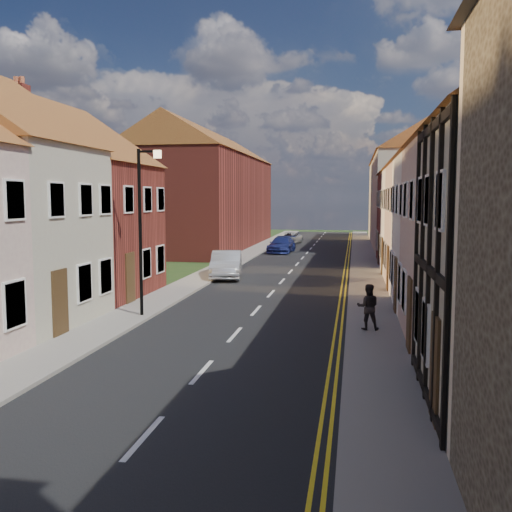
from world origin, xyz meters
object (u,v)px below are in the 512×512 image
lamppost (142,221)px  car_far (282,245)px  car_mid (226,264)px  pedestrian_right (368,307)px  car_distant (288,238)px

lamppost → car_far: lamppost is taller
car_mid → car_far: bearing=76.0°
car_mid → car_far: size_ratio=1.03×
pedestrian_right → car_mid: bearing=-60.3°
car_far → car_distant: car_far is taller
pedestrian_right → car_far: bearing=-79.2°
car_mid → car_distant: size_ratio=1.14×
lamppost → pedestrian_right: size_ratio=4.02×
lamppost → car_far: 26.14m
car_mid → pedestrian_right: bearing=-67.7°
car_distant → pedestrian_right: size_ratio=2.65×
lamppost → car_mid: size_ratio=1.33×
car_mid → car_distant: car_mid is taller
lamppost → car_mid: bearing=86.8°
car_mid → pedestrian_right: (7.40, -11.86, 0.12)m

